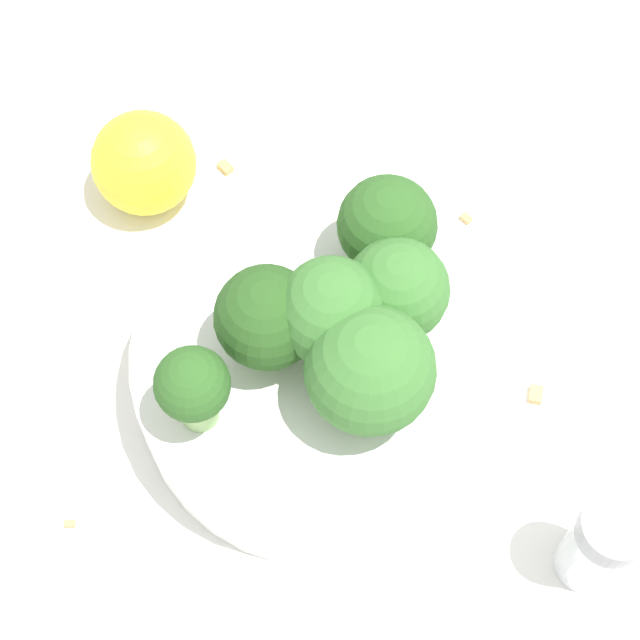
# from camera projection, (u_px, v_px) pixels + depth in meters

# --- Properties ---
(ground_plane) EXTENTS (3.00, 3.00, 0.00)m
(ground_plane) POSITION_uv_depth(u_px,v_px,m) (320.00, 392.00, 0.55)
(ground_plane) COLOR white
(bowl) EXTENTS (0.18, 0.18, 0.05)m
(bowl) POSITION_uv_depth(u_px,v_px,m) (320.00, 373.00, 0.52)
(bowl) COLOR white
(bowl) RESTS_ON ground_plane
(broccoli_floret_0) EXTENTS (0.05, 0.05, 0.06)m
(broccoli_floret_0) POSITION_uv_depth(u_px,v_px,m) (397.00, 291.00, 0.48)
(broccoli_floret_0) COLOR #84AD66
(broccoli_floret_0) RESTS_ON bowl
(broccoli_floret_1) EXTENTS (0.05, 0.05, 0.06)m
(broccoli_floret_1) POSITION_uv_depth(u_px,v_px,m) (267.00, 319.00, 0.48)
(broccoli_floret_1) COLOR #7A9E5B
(broccoli_floret_1) RESTS_ON bowl
(broccoli_floret_2) EXTENTS (0.05, 0.05, 0.06)m
(broccoli_floret_2) POSITION_uv_depth(u_px,v_px,m) (332.00, 317.00, 0.47)
(broccoli_floret_2) COLOR #84AD66
(broccoli_floret_2) RESTS_ON bowl
(broccoli_floret_3) EXTENTS (0.05, 0.05, 0.06)m
(broccoli_floret_3) POSITION_uv_depth(u_px,v_px,m) (387.00, 226.00, 0.50)
(broccoli_floret_3) COLOR #7A9E5B
(broccoli_floret_3) RESTS_ON bowl
(broccoli_floret_4) EXTENTS (0.03, 0.03, 0.05)m
(broccoli_floret_4) POSITION_uv_depth(u_px,v_px,m) (193.00, 388.00, 0.46)
(broccoli_floret_4) COLOR #8EB770
(broccoli_floret_4) RESTS_ON bowl
(broccoli_floret_5) EXTENTS (0.06, 0.06, 0.06)m
(broccoli_floret_5) POSITION_uv_depth(u_px,v_px,m) (370.00, 371.00, 0.46)
(broccoli_floret_5) COLOR #7A9E5B
(broccoli_floret_5) RESTS_ON bowl
(pepper_shaker) EXTENTS (0.03, 0.03, 0.06)m
(pepper_shaker) POSITION_uv_depth(u_px,v_px,m) (600.00, 545.00, 0.48)
(pepper_shaker) COLOR silver
(pepper_shaker) RESTS_ON ground_plane
(lemon_wedge) EXTENTS (0.06, 0.06, 0.06)m
(lemon_wedge) POSITION_uv_depth(u_px,v_px,m) (144.00, 163.00, 0.58)
(lemon_wedge) COLOR yellow
(lemon_wedge) RESTS_ON ground_plane
(almond_crumb_0) EXTENTS (0.00, 0.01, 0.01)m
(almond_crumb_0) POSITION_uv_depth(u_px,v_px,m) (69.00, 523.00, 0.51)
(almond_crumb_0) COLOR tan
(almond_crumb_0) RESTS_ON ground_plane
(almond_crumb_1) EXTENTS (0.01, 0.01, 0.01)m
(almond_crumb_1) POSITION_uv_depth(u_px,v_px,m) (225.00, 165.00, 0.61)
(almond_crumb_1) COLOR tan
(almond_crumb_1) RESTS_ON ground_plane
(almond_crumb_2) EXTENTS (0.01, 0.01, 0.01)m
(almond_crumb_2) POSITION_uv_depth(u_px,v_px,m) (537.00, 393.00, 0.54)
(almond_crumb_2) COLOR tan
(almond_crumb_2) RESTS_ON ground_plane
(almond_crumb_3) EXTENTS (0.01, 0.01, 0.01)m
(almond_crumb_3) POSITION_uv_depth(u_px,v_px,m) (466.00, 217.00, 0.59)
(almond_crumb_3) COLOR tan
(almond_crumb_3) RESTS_ON ground_plane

